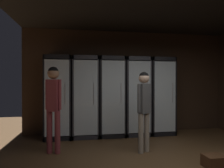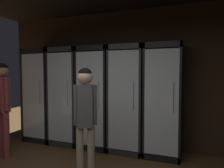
{
  "view_description": "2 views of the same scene",
  "coord_description": "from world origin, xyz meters",
  "px_view_note": "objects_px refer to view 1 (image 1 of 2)",
  "views": [
    {
      "loc": [
        -1.5,
        -2.33,
        1.39
      ],
      "look_at": [
        -0.69,
        2.72,
        1.35
      ],
      "focal_mm": 31.36,
      "sensor_mm": 36.0,
      "label": 1
    },
    {
      "loc": [
        1.06,
        -1.11,
        1.53
      ],
      "look_at": [
        -0.38,
        2.74,
        1.3
      ],
      "focal_mm": 33.04,
      "sensor_mm": 36.0,
      "label": 2
    }
  ],
  "objects_px": {
    "cooler_far_right": "(160,96)",
    "wine_crate_floor": "(214,161)",
    "shopper_near": "(53,100)",
    "cooler_left": "(86,98)",
    "shopper_far": "(144,102)",
    "cooler_far_left": "(59,98)",
    "cooler_right": "(136,97)",
    "cooler_center": "(111,97)"
  },
  "relations": [
    {
      "from": "wine_crate_floor",
      "to": "shopper_near",
      "type": "bearing_deg",
      "value": 158.17
    },
    {
      "from": "cooler_far_left",
      "to": "cooler_left",
      "type": "relative_size",
      "value": 1.0
    },
    {
      "from": "shopper_far",
      "to": "cooler_far_left",
      "type": "bearing_deg",
      "value": 143.14
    },
    {
      "from": "cooler_right",
      "to": "cooler_far_right",
      "type": "xyz_separation_m",
      "value": [
        0.67,
        0.0,
        0.0
      ]
    },
    {
      "from": "cooler_right",
      "to": "shopper_near",
      "type": "relative_size",
      "value": 1.21
    },
    {
      "from": "cooler_left",
      "to": "wine_crate_floor",
      "type": "xyz_separation_m",
      "value": [
        2.03,
        -2.18,
        -0.9
      ]
    },
    {
      "from": "cooler_right",
      "to": "shopper_far",
      "type": "height_order",
      "value": "cooler_right"
    },
    {
      "from": "cooler_right",
      "to": "shopper_far",
      "type": "bearing_deg",
      "value": -99.64
    },
    {
      "from": "cooler_far_right",
      "to": "cooler_center",
      "type": "bearing_deg",
      "value": -179.95
    },
    {
      "from": "cooler_center",
      "to": "wine_crate_floor",
      "type": "bearing_deg",
      "value": -58.07
    },
    {
      "from": "cooler_left",
      "to": "cooler_right",
      "type": "relative_size",
      "value": 1.0
    },
    {
      "from": "cooler_center",
      "to": "cooler_far_right",
      "type": "distance_m",
      "value": 1.34
    },
    {
      "from": "cooler_left",
      "to": "cooler_center",
      "type": "xyz_separation_m",
      "value": [
        0.67,
        -0.0,
        -0.0
      ]
    },
    {
      "from": "cooler_left",
      "to": "shopper_far",
      "type": "relative_size",
      "value": 1.28
    },
    {
      "from": "shopper_far",
      "to": "cooler_far_right",
      "type": "bearing_deg",
      "value": 56.13
    },
    {
      "from": "cooler_far_left",
      "to": "cooler_far_right",
      "type": "xyz_separation_m",
      "value": [
        2.69,
        0.0,
        0.0
      ]
    },
    {
      "from": "shopper_far",
      "to": "wine_crate_floor",
      "type": "bearing_deg",
      "value": -42.6
    },
    {
      "from": "cooler_far_right",
      "to": "shopper_far",
      "type": "height_order",
      "value": "cooler_far_right"
    },
    {
      "from": "cooler_far_left",
      "to": "cooler_right",
      "type": "height_order",
      "value": "same"
    },
    {
      "from": "shopper_near",
      "to": "cooler_far_right",
      "type": "bearing_deg",
      "value": 22.59
    },
    {
      "from": "shopper_far",
      "to": "wine_crate_floor",
      "type": "height_order",
      "value": "shopper_far"
    },
    {
      "from": "shopper_near",
      "to": "cooler_center",
      "type": "bearing_deg",
      "value": 39.97
    },
    {
      "from": "cooler_far_left",
      "to": "shopper_near",
      "type": "height_order",
      "value": "cooler_far_left"
    },
    {
      "from": "cooler_right",
      "to": "shopper_near",
      "type": "height_order",
      "value": "cooler_right"
    },
    {
      "from": "cooler_far_right",
      "to": "wine_crate_floor",
      "type": "bearing_deg",
      "value": -89.59
    },
    {
      "from": "cooler_right",
      "to": "wine_crate_floor",
      "type": "bearing_deg",
      "value": -72.5
    },
    {
      "from": "cooler_center",
      "to": "shopper_near",
      "type": "height_order",
      "value": "cooler_center"
    },
    {
      "from": "cooler_center",
      "to": "cooler_right",
      "type": "xyz_separation_m",
      "value": [
        0.67,
        0.0,
        0.01
      ]
    },
    {
      "from": "cooler_far_left",
      "to": "cooler_center",
      "type": "height_order",
      "value": "same"
    },
    {
      "from": "cooler_far_left",
      "to": "cooler_center",
      "type": "relative_size",
      "value": 1.0
    },
    {
      "from": "cooler_far_right",
      "to": "wine_crate_floor",
      "type": "relative_size",
      "value": 6.24
    },
    {
      "from": "cooler_far_left",
      "to": "cooler_far_right",
      "type": "bearing_deg",
      "value": 0.01
    },
    {
      "from": "cooler_left",
      "to": "shopper_far",
      "type": "xyz_separation_m",
      "value": [
        1.12,
        -1.34,
        -0.0
      ]
    },
    {
      "from": "shopper_near",
      "to": "cooler_left",
      "type": "bearing_deg",
      "value": 59.67
    },
    {
      "from": "wine_crate_floor",
      "to": "cooler_far_right",
      "type": "bearing_deg",
      "value": 90.41
    },
    {
      "from": "wine_crate_floor",
      "to": "shopper_far",
      "type": "bearing_deg",
      "value": 137.4
    },
    {
      "from": "cooler_far_left",
      "to": "shopper_far",
      "type": "xyz_separation_m",
      "value": [
        1.79,
        -1.34,
        -0.01
      ]
    },
    {
      "from": "shopper_near",
      "to": "wine_crate_floor",
      "type": "bearing_deg",
      "value": -21.83
    },
    {
      "from": "cooler_far_left",
      "to": "cooler_center",
      "type": "distance_m",
      "value": 1.34
    },
    {
      "from": "shopper_near",
      "to": "shopper_far",
      "type": "relative_size",
      "value": 1.06
    },
    {
      "from": "cooler_center",
      "to": "shopper_near",
      "type": "distance_m",
      "value": 1.72
    },
    {
      "from": "shopper_far",
      "to": "cooler_right",
      "type": "bearing_deg",
      "value": 80.36
    }
  ]
}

